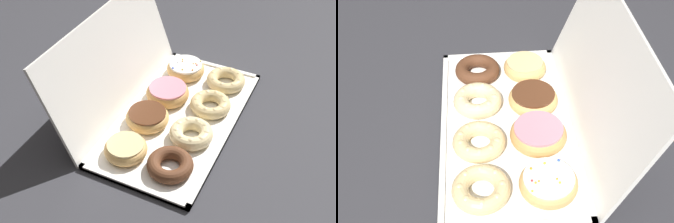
{
  "view_description": "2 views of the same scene",
  "coord_description": "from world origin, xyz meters",
  "views": [
    {
      "loc": [
        -0.82,
        -0.36,
        0.81
      ],
      "look_at": [
        -0.01,
        0.03,
        0.03
      ],
      "focal_mm": 46.77,
      "sensor_mm": 36.0,
      "label": 1
    },
    {
      "loc": [
        0.7,
        -0.06,
        0.7
      ],
      "look_at": [
        0.02,
        -0.0,
        0.06
      ],
      "focal_mm": 46.24,
      "sensor_mm": 36.0,
      "label": 2
    }
  ],
  "objects": [
    {
      "name": "cruller_donut_3",
      "position": [
        0.19,
        -0.06,
        0.03
      ],
      "size": [
        0.11,
        0.11,
        0.03
      ],
      "color": "#EACC8C",
      "rests_on": "donut_box"
    },
    {
      "name": "donut_box",
      "position": [
        0.0,
        0.0,
        0.01
      ],
      "size": [
        0.55,
        0.29,
        0.01
      ],
      "color": "white",
      "rests_on": "ground"
    },
    {
      "name": "ground_plane",
      "position": [
        0.0,
        0.0,
        0.0
      ],
      "size": [
        3.0,
        3.0,
        0.0
      ],
      "primitive_type": "plane",
      "color": "#333338"
    },
    {
      "name": "sprinkle_donut_7",
      "position": [
        0.19,
        0.07,
        0.03
      ],
      "size": [
        0.12,
        0.12,
        0.04
      ],
      "color": "tan",
      "rests_on": "donut_box"
    },
    {
      "name": "pink_frosted_donut_6",
      "position": [
        0.06,
        0.06,
        0.03
      ],
      "size": [
        0.12,
        0.12,
        0.04
      ],
      "color": "tan",
      "rests_on": "donut_box"
    },
    {
      "name": "chocolate_frosted_donut_5",
      "position": [
        -0.06,
        0.07,
        0.03
      ],
      "size": [
        0.12,
        0.12,
        0.04
      ],
      "color": "tan",
      "rests_on": "donut_box"
    },
    {
      "name": "cruller_donut_2",
      "position": [
        0.07,
        -0.06,
        0.03
      ],
      "size": [
        0.11,
        0.11,
        0.04
      ],
      "color": "#EACC8C",
      "rests_on": "donut_box"
    },
    {
      "name": "cruller_donut_1",
      "position": [
        -0.07,
        -0.06,
        0.03
      ],
      "size": [
        0.11,
        0.11,
        0.04
      ],
      "color": "beige",
      "rests_on": "donut_box"
    },
    {
      "name": "glazed_ring_donut_4",
      "position": [
        -0.19,
        0.06,
        0.03
      ],
      "size": [
        0.11,
        0.11,
        0.04
      ],
      "color": "tan",
      "rests_on": "donut_box"
    },
    {
      "name": "chocolate_cake_ring_donut_0",
      "position": [
        -0.19,
        -0.06,
        0.03
      ],
      "size": [
        0.11,
        0.11,
        0.03
      ],
      "color": "#59331E",
      "rests_on": "donut_box"
    },
    {
      "name": "box_lid_open",
      "position": [
        0.0,
        0.2,
        0.14
      ],
      "size": [
        0.55,
        0.1,
        0.27
      ],
      "primitive_type": "cube",
      "rotation": [
        1.24,
        0.0,
        0.0
      ],
      "color": "white",
      "rests_on": "ground"
    }
  ]
}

